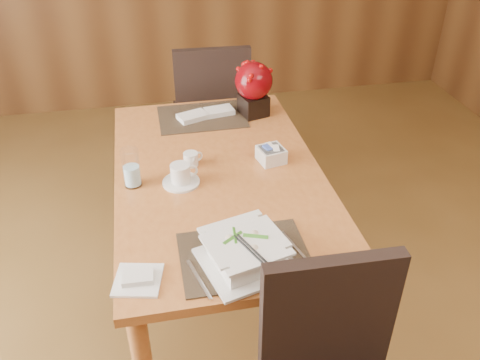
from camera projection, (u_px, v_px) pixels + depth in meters
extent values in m
cube|color=#BF6F35|center=(219.00, 177.00, 2.24)|extent=(0.90, 1.50, 0.04)
cylinder|color=#BF6F35|center=(135.00, 174.00, 2.94)|extent=(0.07, 0.07, 0.71)
cylinder|color=#BF6F35|center=(351.00, 344.00, 1.95)|extent=(0.07, 0.07, 0.71)
cylinder|color=#BF6F35|center=(265.00, 160.00, 3.07)|extent=(0.07, 0.07, 0.71)
cube|color=black|center=(245.00, 256.00, 1.78)|extent=(0.45, 0.33, 0.01)
cube|color=black|center=(202.00, 117.00, 2.67)|extent=(0.45, 0.33, 0.01)
cube|color=white|center=(245.00, 264.00, 1.74)|extent=(0.34, 0.34, 0.01)
cube|color=white|center=(245.00, 252.00, 1.71)|extent=(0.24, 0.24, 0.09)
cylinder|color=#CCBA6E|center=(245.00, 252.00, 1.71)|extent=(0.18, 0.18, 0.08)
cylinder|color=white|center=(181.00, 182.00, 2.16)|extent=(0.16, 0.16, 0.01)
cylinder|color=white|center=(180.00, 173.00, 2.13)|extent=(0.09, 0.09, 0.08)
cylinder|color=black|center=(180.00, 166.00, 2.11)|extent=(0.08, 0.08, 0.01)
cylinder|color=silver|center=(131.00, 168.00, 2.10)|extent=(0.10, 0.10, 0.17)
cube|color=white|center=(271.00, 155.00, 2.29)|extent=(0.13, 0.13, 0.07)
cube|color=black|center=(253.00, 105.00, 2.67)|extent=(0.16, 0.16, 0.11)
sphere|color=maroon|center=(254.00, 81.00, 2.60)|extent=(0.20, 0.20, 0.20)
cube|color=white|center=(138.00, 280.00, 1.67)|extent=(0.18, 0.18, 0.01)
cube|color=black|center=(328.00, 318.00, 1.58)|extent=(0.43, 0.06, 0.49)
cube|color=black|center=(211.00, 117.00, 3.30)|extent=(0.48, 0.48, 0.06)
cube|color=black|center=(213.00, 90.00, 2.97)|extent=(0.45, 0.07, 0.50)
cylinder|color=black|center=(236.00, 135.00, 3.62)|extent=(0.04, 0.04, 0.43)
cylinder|color=black|center=(244.00, 163.00, 3.31)|extent=(0.04, 0.04, 0.43)
cylinder|color=black|center=(182.00, 139.00, 3.58)|extent=(0.04, 0.04, 0.43)
cylinder|color=black|center=(185.00, 167.00, 3.26)|extent=(0.04, 0.04, 0.43)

